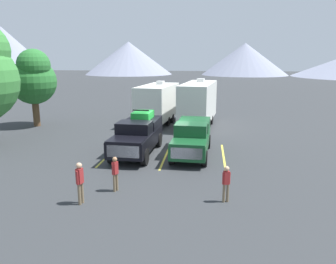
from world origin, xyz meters
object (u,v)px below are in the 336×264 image
Objects in this scene: pickup_truck_b at (192,137)px; person_a at (115,172)px; camper_trailer_a at (158,102)px; pickup_truck_a at (138,134)px; person_c at (226,181)px; person_b at (80,180)px; camper_trailer_b at (198,102)px.

pickup_truck_b is 3.48× the size of person_a.
pickup_truck_b is at bearing -69.09° from camper_trailer_a.
pickup_truck_a is at bearing 92.30° from person_a.
pickup_truck_a is 3.72× the size of person_c.
pickup_truck_a is at bearing 83.71° from person_b.
person_b is at bearing -96.29° from pickup_truck_a.
camper_trailer_b is (3.39, 8.72, 0.89)m from pickup_truck_a.
pickup_truck_a is 9.25m from camper_trailer_a.
pickup_truck_b is 3.55× the size of person_c.
camper_trailer_a is 4.36× the size of person_b.
person_c is at bearing -75.24° from pickup_truck_b.
pickup_truck_b is 9.80m from camper_trailer_a.
person_c is (1.60, -15.07, -1.19)m from camper_trailer_b.
camper_trailer_a is at bearing 87.91° from person_b.
person_a is at bearing -117.34° from pickup_truck_b.
pickup_truck_b is (3.29, 0.09, -0.09)m from pickup_truck_a.
person_b is (-0.80, -7.23, -0.18)m from pickup_truck_a.
camper_trailer_a is 0.90× the size of camper_trailer_b.
camper_trailer_b is 16.53m from person_b.
person_b is (-4.09, -7.32, -0.09)m from pickup_truck_b.
camper_trailer_a is at bearing 91.64° from person_a.
person_c is (4.75, -0.54, -0.02)m from person_a.
camper_trailer_a is 3.62m from camper_trailer_b.
camper_trailer_b is 14.92m from person_a.
camper_trailer_a is at bearing 110.91° from pickup_truck_b.
person_c is (5.18, -15.57, -1.06)m from camper_trailer_a.
person_a is (0.23, -5.82, -0.28)m from pickup_truck_a.
pickup_truck_b is at bearing 60.84° from person_b.
pickup_truck_a is 3.29× the size of person_b.
person_b is (-0.60, -16.44, -0.94)m from camper_trailer_a.
person_c is at bearing 8.63° from person_b.
camper_trailer_a is 16.44m from person_c.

